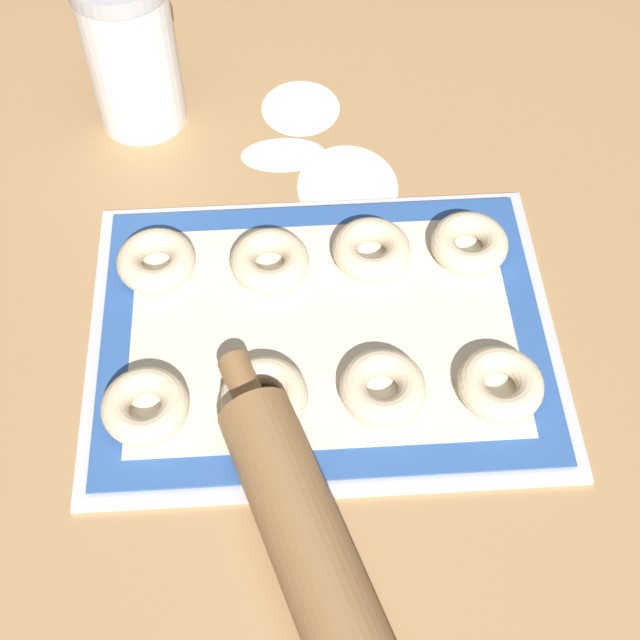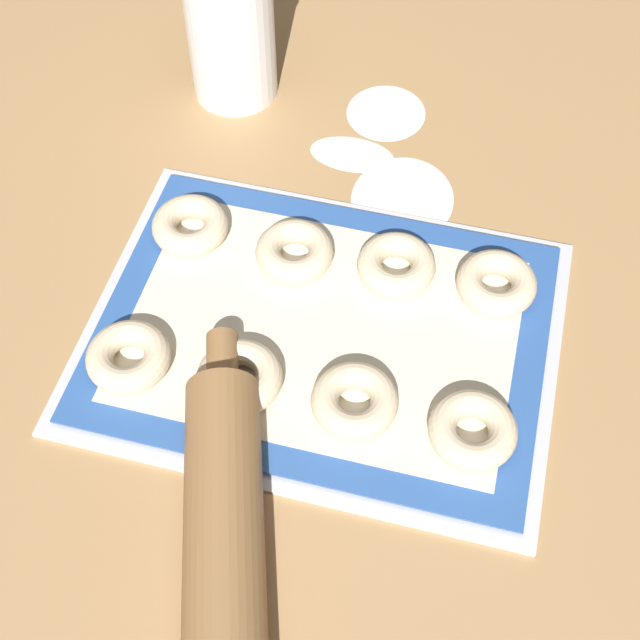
{
  "view_description": "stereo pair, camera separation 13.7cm",
  "coord_description": "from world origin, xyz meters",
  "px_view_note": "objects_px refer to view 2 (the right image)",
  "views": [
    {
      "loc": [
        -0.03,
        -0.46,
        0.64
      ],
      "look_at": [
        -0.0,
        -0.02,
        0.02
      ],
      "focal_mm": 50.0,
      "sensor_mm": 36.0,
      "label": 1
    },
    {
      "loc": [
        0.11,
        -0.45,
        0.64
      ],
      "look_at": [
        -0.0,
        -0.02,
        0.02
      ],
      "focal_mm": 50.0,
      "sensor_mm": 36.0,
      "label": 2
    }
  ],
  "objects_px": {
    "baking_tray": "(320,332)",
    "bagel_front_mid_right": "(355,401)",
    "bagel_front_far_right": "(472,430)",
    "bagel_back_far_left": "(190,226)",
    "bagel_front_mid_left": "(240,377)",
    "rolling_pin": "(224,568)",
    "bagel_front_far_left": "(129,357)",
    "bagel_back_far_right": "(496,283)",
    "bagel_back_mid_right": "(396,265)",
    "flour_canister": "(230,23)",
    "bagel_back_mid_left": "(295,252)"
  },
  "relations": [
    {
      "from": "bagel_front_far_left",
      "to": "bagel_front_far_right",
      "type": "relative_size",
      "value": 1.0
    },
    {
      "from": "baking_tray",
      "to": "bagel_front_mid_right",
      "type": "distance_m",
      "value": 0.09
    },
    {
      "from": "bagel_front_far_left",
      "to": "bagel_back_mid_right",
      "type": "relative_size",
      "value": 1.0
    },
    {
      "from": "bagel_front_far_left",
      "to": "bagel_front_mid_left",
      "type": "xyz_separation_m",
      "value": [
        0.1,
        0.0,
        0.0
      ]
    },
    {
      "from": "bagel_front_far_left",
      "to": "bagel_front_far_right",
      "type": "height_order",
      "value": "same"
    },
    {
      "from": "bagel_back_far_right",
      "to": "bagel_back_far_left",
      "type": "bearing_deg",
      "value": -179.35
    },
    {
      "from": "bagel_back_mid_right",
      "to": "rolling_pin",
      "type": "relative_size",
      "value": 0.18
    },
    {
      "from": "bagel_back_mid_right",
      "to": "bagel_front_far_left",
      "type": "bearing_deg",
      "value": -142.31
    },
    {
      "from": "baking_tray",
      "to": "bagel_front_mid_right",
      "type": "relative_size",
      "value": 5.71
    },
    {
      "from": "bagel_front_far_left",
      "to": "bagel_front_mid_right",
      "type": "relative_size",
      "value": 1.0
    },
    {
      "from": "bagel_front_far_right",
      "to": "rolling_pin",
      "type": "height_order",
      "value": "rolling_pin"
    },
    {
      "from": "bagel_front_mid_left",
      "to": "rolling_pin",
      "type": "bearing_deg",
      "value": -76.37
    },
    {
      "from": "bagel_front_mid_left",
      "to": "bagel_back_mid_right",
      "type": "xyz_separation_m",
      "value": [
        0.1,
        0.15,
        0.0
      ]
    },
    {
      "from": "bagel_front_mid_left",
      "to": "baking_tray",
      "type": "bearing_deg",
      "value": 55.57
    },
    {
      "from": "bagel_front_mid_left",
      "to": "bagel_back_mid_left",
      "type": "relative_size",
      "value": 1.0
    },
    {
      "from": "bagel_front_far_left",
      "to": "bagel_back_far_right",
      "type": "distance_m",
      "value": 0.32
    },
    {
      "from": "bagel_front_mid_right",
      "to": "bagel_front_far_left",
      "type": "bearing_deg",
      "value": -178.25
    },
    {
      "from": "bagel_front_mid_right",
      "to": "rolling_pin",
      "type": "bearing_deg",
      "value": -109.92
    },
    {
      "from": "bagel_front_mid_right",
      "to": "bagel_back_mid_right",
      "type": "height_order",
      "value": "same"
    },
    {
      "from": "bagel_front_mid_right",
      "to": "bagel_front_far_right",
      "type": "height_order",
      "value": "same"
    },
    {
      "from": "bagel_back_mid_right",
      "to": "bagel_back_far_right",
      "type": "xyz_separation_m",
      "value": [
        0.09,
        0.0,
        0.0
      ]
    },
    {
      "from": "bagel_back_mid_right",
      "to": "flour_canister",
      "type": "relative_size",
      "value": 0.42
    },
    {
      "from": "bagel_front_far_right",
      "to": "bagel_back_mid_right",
      "type": "relative_size",
      "value": 1.0
    },
    {
      "from": "bagel_front_far_left",
      "to": "flour_canister",
      "type": "xyz_separation_m",
      "value": [
        -0.02,
        0.37,
        0.06
      ]
    },
    {
      "from": "bagel_front_mid_right",
      "to": "bagel_back_mid_right",
      "type": "bearing_deg",
      "value": 88.26
    },
    {
      "from": "flour_canister",
      "to": "bagel_back_far_left",
      "type": "bearing_deg",
      "value": -83.33
    },
    {
      "from": "bagel_front_far_left",
      "to": "bagel_front_mid_left",
      "type": "height_order",
      "value": "same"
    },
    {
      "from": "bagel_front_far_left",
      "to": "rolling_pin",
      "type": "distance_m",
      "value": 0.2
    },
    {
      "from": "bagel_back_far_right",
      "to": "flour_canister",
      "type": "bearing_deg",
      "value": 145.34
    },
    {
      "from": "bagel_back_far_right",
      "to": "rolling_pin",
      "type": "bearing_deg",
      "value": -116.34
    },
    {
      "from": "bagel_front_far_left",
      "to": "bagel_back_mid_right",
      "type": "bearing_deg",
      "value": 37.69
    },
    {
      "from": "bagel_front_far_left",
      "to": "bagel_back_far_right",
      "type": "bearing_deg",
      "value": 28.2
    },
    {
      "from": "bagel_back_mid_right",
      "to": "bagel_back_far_right",
      "type": "distance_m",
      "value": 0.09
    },
    {
      "from": "bagel_back_far_right",
      "to": "flour_canister",
      "type": "relative_size",
      "value": 0.42
    },
    {
      "from": "baking_tray",
      "to": "bagel_front_far_right",
      "type": "bearing_deg",
      "value": -27.12
    },
    {
      "from": "bagel_front_far_left",
      "to": "bagel_front_mid_right",
      "type": "distance_m",
      "value": 0.19
    },
    {
      "from": "bagel_front_mid_right",
      "to": "bagel_back_far_left",
      "type": "bearing_deg",
      "value": 142.79
    },
    {
      "from": "baking_tray",
      "to": "bagel_back_far_left",
      "type": "distance_m",
      "value": 0.16
    },
    {
      "from": "baking_tray",
      "to": "rolling_pin",
      "type": "height_order",
      "value": "rolling_pin"
    },
    {
      "from": "bagel_back_mid_right",
      "to": "bagel_back_far_right",
      "type": "height_order",
      "value": "same"
    },
    {
      "from": "bagel_back_mid_left",
      "to": "bagel_back_mid_right",
      "type": "bearing_deg",
      "value": 4.7
    },
    {
      "from": "bagel_front_mid_left",
      "to": "bagel_back_far_left",
      "type": "relative_size",
      "value": 1.0
    },
    {
      "from": "bagel_back_far_left",
      "to": "flour_canister",
      "type": "relative_size",
      "value": 0.42
    },
    {
      "from": "bagel_front_far_right",
      "to": "bagel_back_far_right",
      "type": "xyz_separation_m",
      "value": [
        -0.0,
        0.15,
        0.0
      ]
    },
    {
      "from": "bagel_front_far_left",
      "to": "bagel_back_far_left",
      "type": "xyz_separation_m",
      "value": [
        0.0,
        0.15,
        0.0
      ]
    },
    {
      "from": "bagel_front_far_right",
      "to": "bagel_front_mid_left",
      "type": "bearing_deg",
      "value": 179.64
    },
    {
      "from": "bagel_front_mid_right",
      "to": "bagel_front_far_right",
      "type": "relative_size",
      "value": 1.0
    },
    {
      "from": "bagel_front_mid_left",
      "to": "bagel_front_far_right",
      "type": "xyz_separation_m",
      "value": [
        0.19,
        -0.0,
        0.0
      ]
    },
    {
      "from": "bagel_front_far_right",
      "to": "rolling_pin",
      "type": "bearing_deg",
      "value": -134.47
    },
    {
      "from": "bagel_back_mid_left",
      "to": "bagel_back_mid_right",
      "type": "height_order",
      "value": "same"
    }
  ]
}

